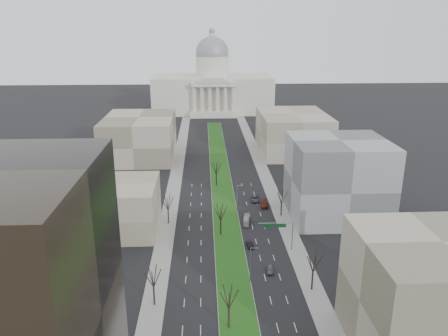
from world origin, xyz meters
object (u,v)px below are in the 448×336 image
object	(u,v)px
box_van	(246,220)
car_grey_far	(255,199)
car_black	(250,244)
car_red	(264,204)
car_grey_near	(270,269)

from	to	relation	value
box_van	car_grey_far	bearing A→B (deg)	82.54
car_black	box_van	xyz separation A→B (m)	(0.49, 14.58, 0.28)
car_black	car_red	size ratio (longest dim) A/B	0.76
car_black	car_grey_far	world-z (taller)	car_grey_far
car_grey_near	box_van	size ratio (longest dim) A/B	0.60
car_black	car_grey_far	distance (m)	32.25
car_black	car_red	distance (m)	27.97
box_van	car_black	bearing A→B (deg)	-84.45
car_red	car_grey_far	bearing A→B (deg)	125.84
car_grey_far	car_red	bearing A→B (deg)	-59.05
car_grey_near	car_grey_far	size ratio (longest dim) A/B	0.75
car_grey_near	car_grey_far	xyz separation A→B (m)	(1.59, 44.64, 0.06)
car_grey_near	car_red	bearing A→B (deg)	88.41
car_black	car_red	bearing A→B (deg)	68.08
car_black	car_grey_far	size ratio (longest dim) A/B	0.74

